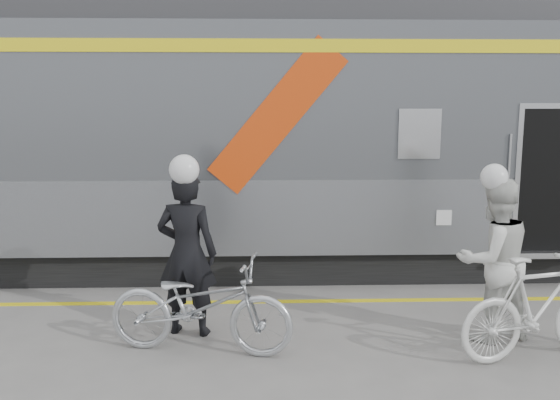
{
  "coord_description": "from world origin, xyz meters",
  "views": [
    {
      "loc": [
        -0.24,
        -5.58,
        2.69
      ],
      "look_at": [
        -0.01,
        1.6,
        1.5
      ],
      "focal_mm": 38.0,
      "sensor_mm": 36.0,
      "label": 1
    }
  ],
  "objects_px": {
    "woman": "(493,260)",
    "bicycle_right": "(540,307)",
    "bicycle_left": "(200,305)",
    "man": "(187,253)"
  },
  "relations": [
    {
      "from": "woman",
      "to": "bicycle_right",
      "type": "xyz_separation_m",
      "value": [
        0.3,
        -0.55,
        -0.37
      ]
    },
    {
      "from": "bicycle_right",
      "to": "bicycle_left",
      "type": "bearing_deg",
      "value": 71.32
    },
    {
      "from": "bicycle_left",
      "to": "woman",
      "type": "distance_m",
      "value": 3.32
    },
    {
      "from": "man",
      "to": "woman",
      "type": "distance_m",
      "value": 3.49
    },
    {
      "from": "woman",
      "to": "bicycle_right",
      "type": "height_order",
      "value": "woman"
    },
    {
      "from": "man",
      "to": "bicycle_left",
      "type": "distance_m",
      "value": 0.73
    },
    {
      "from": "woman",
      "to": "bicycle_right",
      "type": "bearing_deg",
      "value": 104.24
    },
    {
      "from": "bicycle_left",
      "to": "woman",
      "type": "relative_size",
      "value": 1.09
    },
    {
      "from": "bicycle_left",
      "to": "bicycle_right",
      "type": "xyz_separation_m",
      "value": [
        3.58,
        -0.27,
        0.03
      ]
    },
    {
      "from": "bicycle_left",
      "to": "woman",
      "type": "bearing_deg",
      "value": -74.1
    }
  ]
}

